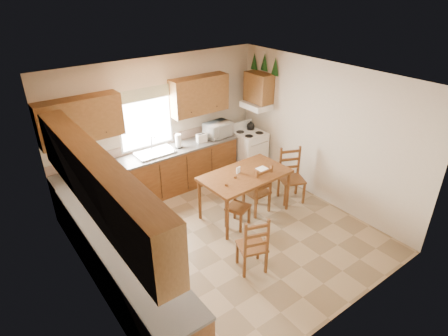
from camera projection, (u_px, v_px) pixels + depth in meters
floor at (227, 235)px, 6.51m from camera, size 4.50×4.50×0.00m
ceiling at (228, 81)px, 5.26m from camera, size 4.50×4.50×0.00m
wall_left at (85, 216)px, 4.69m from camera, size 4.50×4.50×0.00m
wall_right at (322, 134)px, 7.08m from camera, size 4.50×4.50×0.00m
wall_back at (160, 125)px, 7.48m from camera, size 4.50×4.50×0.00m
wall_front at (347, 239)px, 4.29m from camera, size 4.50×4.50×0.00m
lower_cab_back at (154, 176)px, 7.49m from camera, size 3.75×0.60×0.88m
lower_cab_left at (122, 268)px, 5.16m from camera, size 0.60×3.60×0.88m
counter_back at (152, 155)px, 7.28m from camera, size 3.75×0.63×0.04m
counter_left at (118, 241)px, 4.95m from camera, size 0.63×3.60×0.04m
backsplash at (144, 145)px, 7.43m from camera, size 3.75×0.01×0.18m
upper_cab_back_left at (80, 120)px, 6.31m from camera, size 1.41×0.33×0.75m
upper_cab_back_right at (199, 95)px, 7.59m from camera, size 1.25×0.33×0.75m
upper_cab_left at (96, 182)px, 4.44m from camera, size 0.33×3.60×0.75m
upper_cab_stove at (259, 88)px, 7.90m from camera, size 0.33×0.62×0.62m
range_hood at (256, 105)px, 8.05m from camera, size 0.44×0.62×0.12m
window_frame at (146, 119)px, 7.21m from camera, size 1.13×0.02×1.18m
window_pane at (146, 119)px, 7.20m from camera, size 1.05×0.01×1.10m
window_valance at (144, 94)px, 6.95m from camera, size 1.19×0.01×0.24m
sink_basin at (155, 153)px, 7.30m from camera, size 0.75×0.45×0.04m
pine_decal_a at (275, 67)px, 7.52m from camera, size 0.22×0.22×0.36m
pine_decal_b at (265, 62)px, 7.73m from camera, size 0.22×0.22×0.36m
pine_decal_c at (254, 61)px, 7.98m from camera, size 0.22×0.22×0.36m
stove at (249, 152)px, 8.47m from camera, size 0.62×0.63×0.90m
coffeemaker at (70, 170)px, 6.38m from camera, size 0.24×0.26×0.30m
paper_towel at (178, 141)px, 7.50m from camera, size 0.13×0.13×0.28m
toaster at (202, 138)px, 7.78m from camera, size 0.23×0.17×0.17m
microwave at (218, 130)px, 8.00m from camera, size 0.56×0.43×0.31m
dining_table at (245, 194)px, 6.90m from camera, size 1.62×0.96×0.85m
chair_near_left at (252, 243)px, 5.58m from camera, size 0.51×0.50×0.96m
chair_near_right at (257, 189)px, 6.95m from camera, size 0.43×0.41×0.99m
chair_far_left at (238, 204)px, 6.57m from camera, size 0.48×0.47×0.89m
chair_far_right at (292, 176)px, 7.29m from camera, size 0.58×0.57×1.07m
table_paper at (264, 170)px, 6.85m from camera, size 0.20×0.27×0.00m
table_card at (238, 170)px, 6.70m from camera, size 0.09×0.04×0.12m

